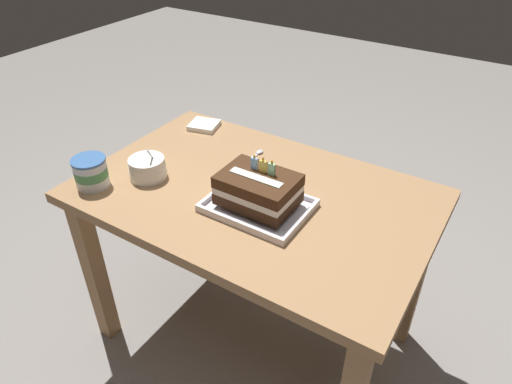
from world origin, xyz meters
The scene contains 8 objects.
ground_plane centered at (0.00, 0.00, 0.00)m, with size 8.00×8.00×0.00m, color gray.
dining_table centered at (0.00, 0.00, 0.60)m, with size 1.13×0.73×0.71m.
foil_tray centered at (0.06, -0.07, 0.71)m, with size 0.31×0.23×0.02m.
birthday_cake centered at (0.06, -0.07, 0.78)m, with size 0.23×0.16×0.15m.
bowl_stack centered at (-0.35, -0.12, 0.74)m, with size 0.13×0.13×0.12m.
ice_cream_tub centered at (-0.47, -0.25, 0.76)m, with size 0.11×0.11×0.10m.
serving_spoon_near_tray centered at (-0.12, 0.20, 0.71)m, with size 0.03×0.13×0.01m.
napkin_pile centered at (-0.41, 0.28, 0.72)m, with size 0.13×0.13×0.02m.
Camera 1 is at (0.66, -1.03, 1.56)m, focal length 32.40 mm.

